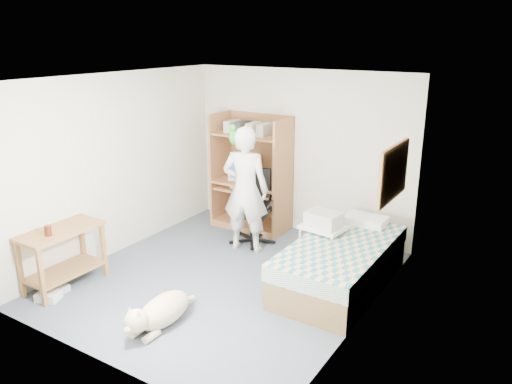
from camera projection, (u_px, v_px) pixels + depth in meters
floor at (225, 278)px, 6.35m from camera, size 4.00×4.00×0.00m
wall_back at (300, 153)px, 7.59m from camera, size 3.60×0.02×2.50m
wall_right at (367, 212)px, 5.06m from camera, size 0.02×4.00×2.50m
wall_left at (118, 165)px, 6.89m from camera, size 0.02×4.00×2.50m
ceiling at (221, 78)px, 5.60m from camera, size 3.60×4.00×0.02m
computer_hutch at (252, 177)px, 7.86m from camera, size 1.20×0.63×1.80m
bed at (341, 264)px, 6.10m from camera, size 1.02×2.02×0.66m
side_desk at (62, 249)px, 6.02m from camera, size 0.50×1.00×0.75m
corkboard at (394, 173)px, 5.74m from camera, size 0.04×0.94×0.66m
office_chair at (253, 217)px, 7.40m from camera, size 0.61×0.61×1.08m
person at (245, 190)px, 6.97m from camera, size 0.74×0.58×1.80m
parrot at (234, 135)px, 6.85m from camera, size 0.13×0.23×0.36m
dog at (160, 311)px, 5.27m from camera, size 0.35×1.07×0.40m
printer_cart at (323, 241)px, 6.44m from camera, size 0.58×0.49×0.64m
printer at (324, 219)px, 6.34m from camera, size 0.46×0.37×0.18m
crt_monitor at (245, 167)px, 7.90m from camera, size 0.47×0.48×0.38m
keyboard at (244, 188)px, 7.81m from camera, size 0.45×0.17×0.03m
pencil_cup at (267, 182)px, 7.63m from camera, size 0.08×0.08×0.12m
drink_glass at (48, 231)px, 5.75m from camera, size 0.08×0.08×0.12m
floor_box_a at (48, 296)px, 5.83m from camera, size 0.31×0.28×0.10m
floor_box_b at (58, 289)px, 6.00m from camera, size 0.19×0.23×0.08m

